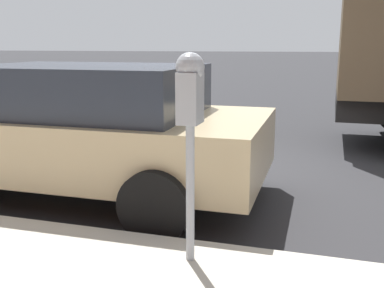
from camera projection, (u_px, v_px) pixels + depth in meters
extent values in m
plane|color=#2B2B2D|center=(187.00, 176.00, 5.83)|extent=(220.00, 220.00, 0.00)
cylinder|color=gray|center=(190.00, 194.00, 3.10)|extent=(0.06, 0.06, 0.98)
cube|color=gray|center=(190.00, 98.00, 2.96)|extent=(0.20, 0.14, 0.34)
sphere|color=gray|center=(190.00, 67.00, 2.91)|extent=(0.19, 0.19, 0.19)
cube|color=#19389E|center=(195.00, 103.00, 3.07)|extent=(0.01, 0.11, 0.12)
cube|color=black|center=(195.00, 85.00, 3.04)|extent=(0.01, 0.10, 0.08)
cube|color=tan|center=(76.00, 139.00, 5.01)|extent=(1.94, 4.22, 0.62)
cube|color=#232833|center=(87.00, 89.00, 4.85)|extent=(1.70, 2.37, 0.51)
cylinder|color=black|center=(30.00, 142.00, 6.33)|extent=(0.22, 0.64, 0.64)
cylinder|color=black|center=(156.00, 206.00, 3.83)|extent=(0.22, 0.64, 0.64)
cylinder|color=black|center=(209.00, 154.00, 5.62)|extent=(0.22, 0.64, 0.64)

